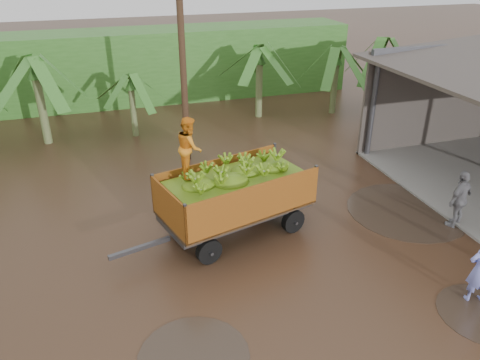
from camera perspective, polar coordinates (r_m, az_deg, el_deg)
name	(u,v)px	position (r m, az deg, el deg)	size (l,w,h in m)	color
ground	(304,263)	(12.43, 7.75, -9.96)	(100.00, 100.00, 0.00)	black
hedge_north	(143,65)	(25.68, -11.70, 13.51)	(22.00, 3.00, 3.60)	#2D661E
banana_trailer	(235,192)	(12.90, -0.67, -1.53)	(5.84, 3.02, 3.53)	#C9701C
man_grey	(460,199)	(14.80, 25.24, -2.11)	(1.03, 0.43, 1.76)	gray
utility_pole	(182,43)	(16.93, -7.12, 16.27)	(1.20, 0.24, 8.66)	#47301E
banana_plants	(50,145)	(15.85, -22.17, 4.01)	(24.37, 20.20, 4.22)	#2D661E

